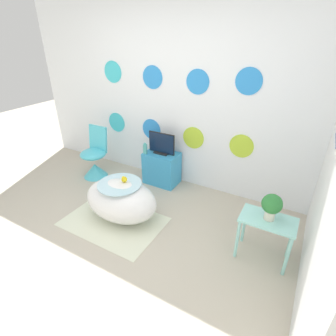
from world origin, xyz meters
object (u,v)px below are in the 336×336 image
object	(u,v)px
bathtub	(121,200)
potted_plant_left	(272,205)
tv	(162,144)
vase	(145,149)
chair	(95,161)

from	to	relation	value
bathtub	potted_plant_left	world-z (taller)	potted_plant_left
tv	potted_plant_left	world-z (taller)	tv
bathtub	potted_plant_left	distance (m)	1.70
bathtub	vase	bearing A→B (deg)	103.35
bathtub	vase	xyz separation A→B (m)	(-0.20, 0.84, 0.31)
chair	potted_plant_left	world-z (taller)	chair
vase	potted_plant_left	xyz separation A→B (m)	(1.84, -0.66, 0.08)
bathtub	chair	distance (m)	1.19
bathtub	chair	xyz separation A→B (m)	(-1.01, 0.62, 0.01)
bathtub	tv	bearing A→B (deg)	89.82
tv	vase	size ratio (longest dim) A/B	2.53
chair	vase	bearing A→B (deg)	14.96
bathtub	potted_plant_left	size ratio (longest dim) A/B	3.49
bathtub	tv	xyz separation A→B (m)	(0.00, 0.96, 0.37)
bathtub	potted_plant_left	xyz separation A→B (m)	(1.65, 0.17, 0.39)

